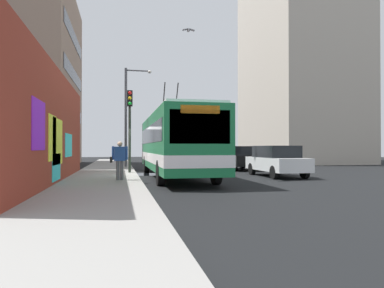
{
  "coord_description": "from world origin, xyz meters",
  "views": [
    {
      "loc": [
        -18.4,
        0.89,
        1.48
      ],
      "look_at": [
        1.49,
        -3.19,
        1.69
      ],
      "focal_mm": 33.17,
      "sensor_mm": 36.0,
      "label": 1
    }
  ],
  "objects_px": {
    "pedestrian_at_curb": "(120,158)",
    "traffic_light": "(130,117)",
    "parked_car_black": "(238,157)",
    "parked_car_navy": "(217,156)",
    "street_lamp": "(129,110)",
    "city_bus": "(175,142)",
    "parked_car_white": "(276,160)"
  },
  "relations": [
    {
      "from": "parked_car_black",
      "to": "parked_car_navy",
      "type": "xyz_separation_m",
      "value": [
        5.39,
        0.0,
        -0.0
      ]
    },
    {
      "from": "parked_car_black",
      "to": "traffic_light",
      "type": "xyz_separation_m",
      "value": [
        -3.63,
        7.35,
        2.27
      ]
    },
    {
      "from": "parked_car_white",
      "to": "parked_car_navy",
      "type": "distance_m",
      "value": 11.28
    },
    {
      "from": "city_bus",
      "to": "street_lamp",
      "type": "height_order",
      "value": "street_lamp"
    },
    {
      "from": "parked_car_navy",
      "to": "parked_car_black",
      "type": "bearing_deg",
      "value": -180.0
    },
    {
      "from": "street_lamp",
      "to": "parked_car_white",
      "type": "bearing_deg",
      "value": -139.51
    },
    {
      "from": "city_bus",
      "to": "pedestrian_at_curb",
      "type": "xyz_separation_m",
      "value": [
        -2.49,
        2.68,
        -0.69
      ]
    },
    {
      "from": "traffic_light",
      "to": "parked_car_navy",
      "type": "bearing_deg",
      "value": -39.17
    },
    {
      "from": "pedestrian_at_curb",
      "to": "parked_car_navy",
      "type": "bearing_deg",
      "value": -30.67
    },
    {
      "from": "parked_car_white",
      "to": "city_bus",
      "type": "bearing_deg",
      "value": 84.72
    },
    {
      "from": "pedestrian_at_curb",
      "to": "street_lamp",
      "type": "distance_m",
      "value": 10.95
    },
    {
      "from": "city_bus",
      "to": "parked_car_white",
      "type": "xyz_separation_m",
      "value": [
        -0.48,
        -5.2,
        -0.92
      ]
    },
    {
      "from": "parked_car_navy",
      "to": "parked_car_white",
      "type": "bearing_deg",
      "value": -180.0
    },
    {
      "from": "parked_car_black",
      "to": "parked_car_navy",
      "type": "relative_size",
      "value": 1.05
    },
    {
      "from": "city_bus",
      "to": "parked_car_white",
      "type": "height_order",
      "value": "city_bus"
    },
    {
      "from": "pedestrian_at_curb",
      "to": "street_lamp",
      "type": "height_order",
      "value": "street_lamp"
    },
    {
      "from": "traffic_light",
      "to": "parked_car_white",
      "type": "bearing_deg",
      "value": -107.07
    },
    {
      "from": "pedestrian_at_curb",
      "to": "parked_car_white",
      "type": "bearing_deg",
      "value": -75.7
    },
    {
      "from": "city_bus",
      "to": "street_lamp",
      "type": "distance_m",
      "value": 8.6
    },
    {
      "from": "traffic_light",
      "to": "street_lamp",
      "type": "relative_size",
      "value": 0.63
    },
    {
      "from": "parked_car_black",
      "to": "parked_car_navy",
      "type": "height_order",
      "value": "same"
    },
    {
      "from": "city_bus",
      "to": "pedestrian_at_curb",
      "type": "height_order",
      "value": "city_bus"
    },
    {
      "from": "street_lamp",
      "to": "parked_car_navy",
      "type": "bearing_deg",
      "value": -68.91
    },
    {
      "from": "pedestrian_at_curb",
      "to": "traffic_light",
      "type": "xyz_separation_m",
      "value": [
        4.27,
        -0.53,
        2.03
      ]
    },
    {
      "from": "parked_car_black",
      "to": "city_bus",
      "type": "bearing_deg",
      "value": 136.14
    },
    {
      "from": "parked_car_navy",
      "to": "traffic_light",
      "type": "relative_size",
      "value": 1.02
    },
    {
      "from": "parked_car_black",
      "to": "street_lamp",
      "type": "height_order",
      "value": "street_lamp"
    },
    {
      "from": "parked_car_white",
      "to": "parked_car_black",
      "type": "height_order",
      "value": "same"
    },
    {
      "from": "traffic_light",
      "to": "parked_car_black",
      "type": "bearing_deg",
      "value": -63.69
    },
    {
      "from": "traffic_light",
      "to": "street_lamp",
      "type": "height_order",
      "value": "street_lamp"
    },
    {
      "from": "traffic_light",
      "to": "street_lamp",
      "type": "xyz_separation_m",
      "value": [
        6.23,
        -0.11,
        1.05
      ]
    },
    {
      "from": "parked_car_navy",
      "to": "street_lamp",
      "type": "xyz_separation_m",
      "value": [
        -2.79,
        7.24,
        3.31
      ]
    }
  ]
}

